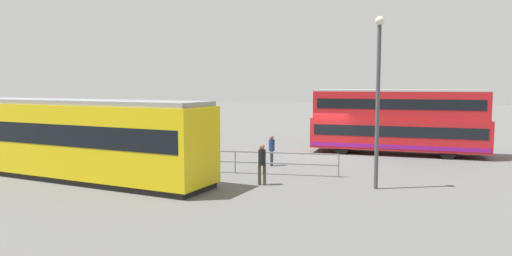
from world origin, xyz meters
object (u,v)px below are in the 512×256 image
info_sign (158,135)px  street_lamp (378,89)px  pedestrian_near_railing (272,148)px  tram_yellow (78,138)px  double_decker_bus (397,121)px  pedestrian_crossing (262,161)px

info_sign → street_lamp: 10.79m
pedestrian_near_railing → info_sign: bearing=29.5°
info_sign → tram_yellow: bearing=51.0°
double_decker_bus → tram_yellow: double_decker_bus is taller
info_sign → street_lamp: (-10.48, 1.15, 2.30)m
pedestrian_near_railing → street_lamp: 7.44m
tram_yellow → pedestrian_near_railing: tram_yellow is taller
pedestrian_crossing → street_lamp: street_lamp is taller
pedestrian_near_railing → info_sign: (5.03, 2.84, 0.83)m
pedestrian_near_railing → double_decker_bus: bearing=-135.6°
pedestrian_crossing → info_sign: 6.16m
pedestrian_crossing → street_lamp: 5.58m
double_decker_bus → street_lamp: 10.35m
pedestrian_near_railing → street_lamp: size_ratio=0.23×
tram_yellow → pedestrian_crossing: 8.34m
info_sign → pedestrian_near_railing: bearing=-150.5°
info_sign → street_lamp: bearing=173.8°
pedestrian_near_railing → pedestrian_crossing: pedestrian_crossing is taller
double_decker_bus → info_sign: (11.29, 8.97, -0.26)m
tram_yellow → pedestrian_crossing: bearing=-172.1°
pedestrian_near_railing → pedestrian_crossing: 4.71m
pedestrian_crossing → street_lamp: size_ratio=0.25×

